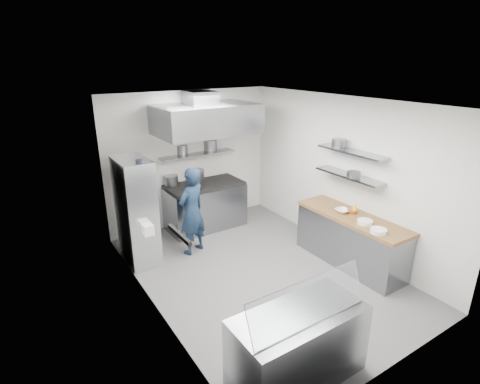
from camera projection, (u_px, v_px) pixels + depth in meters
floor at (259, 272)px, 6.29m from camera, size 5.00×5.00×0.00m
ceiling at (263, 102)px, 5.34m from camera, size 5.00×5.00×0.00m
wall_back at (191, 159)px, 7.79m from camera, size 3.60×2.80×0.02m
wall_front at (404, 264)px, 3.84m from camera, size 3.60×2.80×0.02m
wall_left at (150, 220)px, 4.90m from camera, size 2.80×5.00×0.02m
wall_right at (342, 175)px, 6.74m from camera, size 2.80×5.00×0.02m
gas_range at (205, 207)px, 7.85m from camera, size 1.60×0.80×0.90m
cooktop at (204, 185)px, 7.69m from camera, size 1.57×0.78×0.06m
stock_pot_left at (171, 180)px, 7.56m from camera, size 0.28×0.28×0.20m
stock_pot_mid at (196, 175)px, 7.82m from camera, size 0.34×0.34×0.24m
over_range_shelf at (198, 155)px, 7.68m from camera, size 1.60×0.30×0.04m
shelf_pot_a at (182, 149)px, 7.65m from camera, size 0.24×0.24×0.18m
shelf_pot_b at (210, 145)px, 7.94m from camera, size 0.29×0.29×0.22m
extractor_hood at (206, 119)px, 7.08m from camera, size 1.90×1.15×0.55m
hood_duct at (200, 98)px, 7.13m from camera, size 0.55×0.55×0.24m
red_firebox at (132, 168)px, 7.10m from camera, size 0.22×0.10×0.26m
chef at (192, 211)px, 6.69m from camera, size 0.69×0.58×1.62m
wire_rack at (136, 211)px, 6.39m from camera, size 0.50×0.90×1.85m
rack_bin_a at (148, 229)px, 6.00m from camera, size 0.16×0.19×0.18m
rack_bin_b at (136, 192)px, 6.19m from camera, size 0.14×0.18×0.16m
rack_jar at (140, 165)px, 5.90m from camera, size 0.12×0.12×0.18m
knife_strip at (179, 234)px, 4.15m from camera, size 0.04×0.55×0.05m
prep_counter_base at (350, 241)px, 6.43m from camera, size 0.62×2.00×0.84m
prep_counter_top at (353, 217)px, 6.28m from camera, size 0.65×2.04×0.06m
plate_stack_a at (378, 231)px, 5.65m from camera, size 0.25×0.25×0.06m
plate_stack_b at (365, 222)px, 5.96m from camera, size 0.24×0.24×0.06m
copper_pan at (352, 211)px, 6.37m from camera, size 0.17×0.17×0.06m
squeeze_bottle at (355, 209)px, 6.33m from camera, size 0.05×0.05×0.18m
mixing_bowl at (342, 211)px, 6.40m from camera, size 0.26×0.26×0.06m
wall_shelf_lower at (349, 176)px, 6.39m from camera, size 0.30×1.30×0.04m
wall_shelf_upper at (352, 152)px, 6.24m from camera, size 0.30×1.30×0.04m
shelf_pot_c at (354, 174)px, 6.21m from camera, size 0.23×0.23×0.10m
shelf_pot_d at (339, 143)px, 6.44m from camera, size 0.24×0.24×0.14m
display_case at (298, 346)px, 4.09m from camera, size 1.50×0.70×0.85m
display_glass at (309, 302)px, 3.78m from camera, size 1.47×0.19×0.42m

